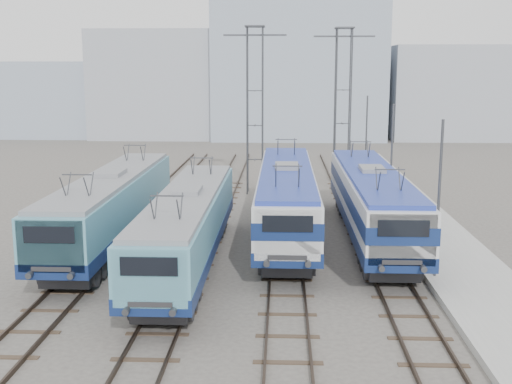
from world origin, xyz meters
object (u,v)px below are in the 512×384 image
at_px(locomotive_far_left, 111,203).
at_px(mast_mid, 391,162).
at_px(catenary_tower_west, 255,103).
at_px(mast_front, 439,203).
at_px(locomotive_center_left, 188,223).
at_px(catenary_tower_east, 343,102).
at_px(locomotive_center_right, 286,195).
at_px(mast_rear, 366,141).
at_px(locomotive_far_right, 372,198).

xyz_separation_m(locomotive_far_left, mast_mid, (15.35, 6.79, 1.25)).
distance_m(catenary_tower_west, mast_front, 22.00).
relative_size(locomotive_center_left, mast_mid, 2.47).
bearing_deg(catenary_tower_east, locomotive_far_left, -128.28).
xyz_separation_m(locomotive_center_right, mast_rear, (6.35, 16.69, 1.13)).
bearing_deg(locomotive_far_right, mast_mid, 70.48).
relative_size(catenary_tower_west, mast_rear, 1.71).
xyz_separation_m(locomotive_far_right, catenary_tower_east, (-0.25, 15.22, 4.30)).
bearing_deg(mast_mid, locomotive_center_left, -135.77).
bearing_deg(catenary_tower_east, mast_rear, 43.60).
relative_size(locomotive_far_right, mast_rear, 2.63).
xyz_separation_m(locomotive_center_left, mast_mid, (10.85, 10.56, 1.34)).
height_order(locomotive_far_right, mast_front, mast_front).
xyz_separation_m(locomotive_center_right, mast_front, (6.35, -7.31, 1.13)).
bearing_deg(locomotive_far_right, catenary_tower_west, 117.05).
relative_size(locomotive_center_right, locomotive_far_right, 1.01).
bearing_deg(locomotive_center_right, locomotive_center_left, -127.46).
height_order(locomotive_center_right, mast_rear, mast_rear).
height_order(locomotive_far_left, locomotive_far_right, locomotive_far_right).
relative_size(locomotive_center_left, catenary_tower_east, 1.44).
relative_size(locomotive_far_left, catenary_tower_east, 1.50).
bearing_deg(catenary_tower_east, mast_front, -84.55).
xyz_separation_m(locomotive_far_left, locomotive_center_left, (4.50, -3.77, -0.09)).
distance_m(locomotive_far_left, locomotive_center_right, 9.24).
relative_size(locomotive_far_right, catenary_tower_west, 1.53).
distance_m(locomotive_center_left, locomotive_center_right, 7.40).
height_order(catenary_tower_east, mast_rear, catenary_tower_east).
xyz_separation_m(locomotive_far_left, locomotive_far_right, (13.50, 1.57, 0.10)).
height_order(mast_mid, mast_rear, same).
bearing_deg(locomotive_center_left, mast_rear, 64.32).
bearing_deg(locomotive_far_left, catenary_tower_east, 51.72).
height_order(catenary_tower_east, mast_mid, catenary_tower_east).
relative_size(locomotive_center_left, locomotive_far_right, 0.94).
bearing_deg(catenary_tower_east, catenary_tower_west, -162.90).
height_order(locomotive_center_left, mast_front, mast_front).
distance_m(locomotive_far_left, mast_rear, 24.29).
distance_m(locomotive_far_left, mast_mid, 16.83).
bearing_deg(mast_front, locomotive_center_left, 172.45).
bearing_deg(mast_front, catenary_tower_west, 113.27).
bearing_deg(locomotive_center_right, mast_front, -49.03).
bearing_deg(catenary_tower_west, mast_front, -66.73).
distance_m(locomotive_center_right, mast_front, 9.75).
relative_size(locomotive_far_left, locomotive_center_left, 1.04).
bearing_deg(mast_mid, mast_rear, 90.00).
bearing_deg(locomotive_center_left, catenary_tower_east, 66.95).
bearing_deg(mast_front, locomotive_far_left, 161.24).
bearing_deg(mast_front, catenary_tower_east, 95.45).
relative_size(catenary_tower_west, catenary_tower_east, 1.00).
height_order(locomotive_center_right, locomotive_far_right, locomotive_center_right).
xyz_separation_m(locomotive_far_left, mast_rear, (15.35, 18.79, 1.25)).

